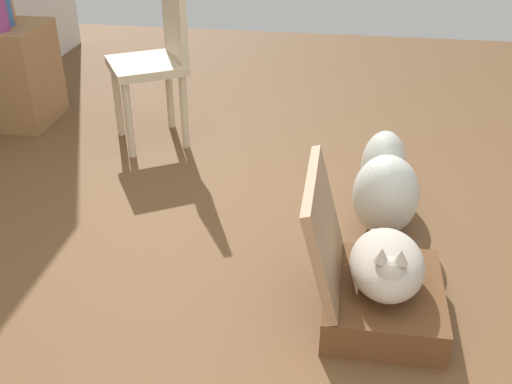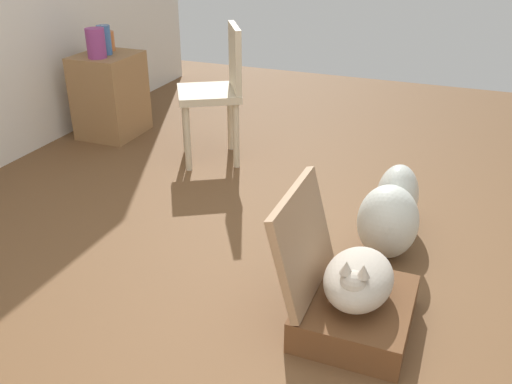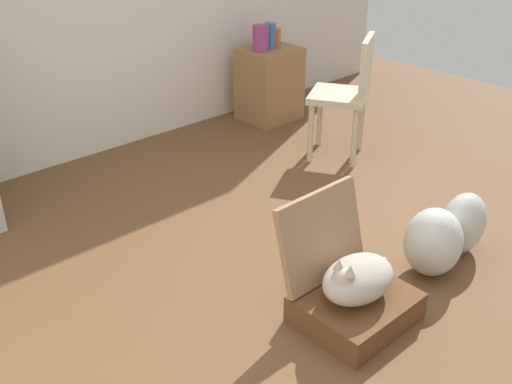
{
  "view_description": "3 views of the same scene",
  "coord_description": "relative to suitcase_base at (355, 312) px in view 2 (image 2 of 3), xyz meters",
  "views": [
    {
      "loc": [
        -2.1,
        -0.26,
        1.63
      ],
      "look_at": [
        0.14,
        0.09,
        0.32
      ],
      "focal_mm": 43.04,
      "sensor_mm": 36.0,
      "label": 1
    },
    {
      "loc": [
        -2.1,
        -0.76,
        1.58
      ],
      "look_at": [
        -0.05,
        0.05,
        0.49
      ],
      "focal_mm": 39.32,
      "sensor_mm": 36.0,
      "label": 2
    },
    {
      "loc": [
        -2.09,
        -1.83,
        1.92
      ],
      "look_at": [
        -0.26,
        0.18,
        0.49
      ],
      "focal_mm": 41.69,
      "sensor_mm": 36.0,
      "label": 3
    }
  ],
  "objects": [
    {
      "name": "plastic_bag_clear",
      "position": [
        0.92,
        -0.02,
        0.11
      ],
      "size": [
        0.32,
        0.23,
        0.37
      ],
      "primitive_type": "ellipsoid",
      "color": "silver",
      "rests_on": "ground"
    },
    {
      "name": "ground_plane",
      "position": [
        0.19,
        0.46,
        -0.07
      ],
      "size": [
        7.68,
        7.68,
        0.0
      ],
      "primitive_type": "plane",
      "color": "brown",
      "rests_on": "ground"
    },
    {
      "name": "vase_round",
      "position": [
        1.61,
        2.3,
        0.67
      ],
      "size": [
        0.1,
        0.1,
        0.21
      ],
      "primitive_type": "cylinder",
      "color": "#38609E",
      "rests_on": "side_table"
    },
    {
      "name": "suitcase_base",
      "position": [
        0.0,
        0.0,
        0.0
      ],
      "size": [
        0.53,
        0.45,
        0.15
      ],
      "primitive_type": "cube",
      "color": "brown",
      "rests_on": "ground"
    },
    {
      "name": "chair",
      "position": [
        1.46,
        1.31,
        0.45
      ],
      "size": [
        0.57,
        0.57,
        0.93
      ],
      "rotation": [
        0.0,
        0.0,
        -2.61
      ],
      "color": "beige",
      "rests_on": "ground"
    },
    {
      "name": "vase_short",
      "position": [
        1.73,
        2.35,
        0.63
      ],
      "size": [
        0.09,
        0.09,
        0.15
      ],
      "primitive_type": "cylinder",
      "color": "#CC6B38",
      "rests_on": "side_table"
    },
    {
      "name": "side_table",
      "position": [
        1.61,
        2.31,
        0.24
      ],
      "size": [
        0.48,
        0.42,
        0.63
      ],
      "primitive_type": "cube",
      "color": "olive",
      "rests_on": "ground"
    },
    {
      "name": "plastic_bag_white",
      "position": [
        0.62,
        -0.02,
        0.12
      ],
      "size": [
        0.32,
        0.31,
        0.39
      ],
      "primitive_type": "ellipsoid",
      "color": "silver",
      "rests_on": "ground"
    },
    {
      "name": "vase_tall",
      "position": [
        1.49,
        2.29,
        0.67
      ],
      "size": [
        0.14,
        0.14,
        0.21
      ],
      "primitive_type": "cylinder",
      "color": "#8C387A",
      "rests_on": "side_table"
    },
    {
      "name": "suitcase_lid",
      "position": [
        0.0,
        0.24,
        0.3
      ],
      "size": [
        0.53,
        0.15,
        0.45
      ],
      "primitive_type": "cube",
      "rotation": [
        1.31,
        0.0,
        0.0
      ],
      "color": "#9B7756",
      "rests_on": "suitcase_base"
    },
    {
      "name": "cat",
      "position": [
        -0.01,
        0.0,
        0.18
      ],
      "size": [
        0.48,
        0.28,
        0.24
      ],
      "color": "#B2A899",
      "rests_on": "suitcase_base"
    }
  ]
}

